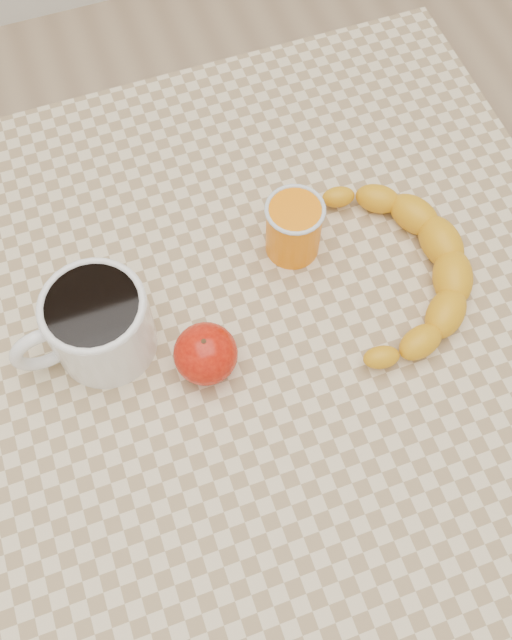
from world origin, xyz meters
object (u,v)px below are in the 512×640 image
object	(u,v)px
coffee_mug	(96,324)
orange_juice_glass	(294,228)
apple	(206,354)
table	(256,358)
banana	(398,270)

from	to	relation	value
coffee_mug	orange_juice_glass	xyz separation A→B (m)	(0.24, 0.05, -0.01)
orange_juice_glass	apple	world-z (taller)	orange_juice_glass
table	coffee_mug	bearing A→B (deg)	167.00
apple	banana	distance (m)	0.24
coffee_mug	apple	xyz separation A→B (m)	(0.10, -0.06, -0.02)
table	orange_juice_glass	size ratio (longest dim) A/B	10.19
coffee_mug	apple	distance (m)	0.12
orange_juice_glass	table	bearing A→B (deg)	-131.51
banana	orange_juice_glass	bearing A→B (deg)	159.46
table	apple	xyz separation A→B (m)	(-0.06, -0.02, 0.12)
coffee_mug	banana	size ratio (longest dim) A/B	0.48
table	banana	xyz separation A→B (m)	(0.17, 0.00, 0.11)
orange_juice_glass	apple	xyz separation A→B (m)	(-0.14, -0.11, -0.01)
table	coffee_mug	size ratio (longest dim) A/B	5.05
coffee_mug	banana	xyz separation A→B (m)	(0.33, -0.03, -0.03)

